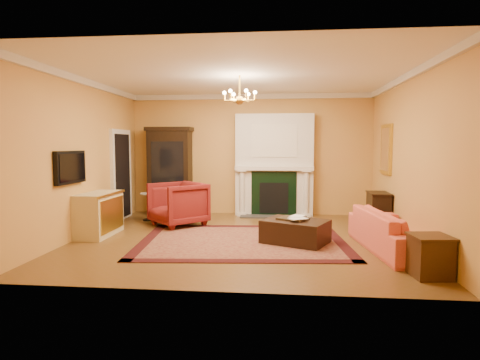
# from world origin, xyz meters

# --- Properties ---
(floor) EXTENTS (6.00, 5.50, 0.02)m
(floor) POSITION_xyz_m (0.00, 0.00, -0.01)
(floor) COLOR brown
(floor) RESTS_ON ground
(ceiling) EXTENTS (6.00, 5.50, 0.02)m
(ceiling) POSITION_xyz_m (0.00, 0.00, 3.01)
(ceiling) COLOR white
(ceiling) RESTS_ON wall_back
(wall_back) EXTENTS (6.00, 0.02, 3.00)m
(wall_back) POSITION_xyz_m (0.00, 2.76, 1.50)
(wall_back) COLOR gold
(wall_back) RESTS_ON floor
(wall_front) EXTENTS (6.00, 0.02, 3.00)m
(wall_front) POSITION_xyz_m (0.00, -2.76, 1.50)
(wall_front) COLOR gold
(wall_front) RESTS_ON floor
(wall_left) EXTENTS (0.02, 5.50, 3.00)m
(wall_left) POSITION_xyz_m (-3.01, 0.00, 1.50)
(wall_left) COLOR gold
(wall_left) RESTS_ON floor
(wall_right) EXTENTS (0.02, 5.50, 3.00)m
(wall_right) POSITION_xyz_m (3.01, 0.00, 1.50)
(wall_right) COLOR gold
(wall_right) RESTS_ON floor
(fireplace) EXTENTS (1.90, 0.70, 2.50)m
(fireplace) POSITION_xyz_m (0.60, 2.57, 1.19)
(fireplace) COLOR silver
(fireplace) RESTS_ON wall_back
(crown_molding) EXTENTS (6.00, 5.50, 0.12)m
(crown_molding) POSITION_xyz_m (0.00, 0.96, 2.94)
(crown_molding) COLOR silver
(crown_molding) RESTS_ON ceiling
(doorway) EXTENTS (0.08, 1.05, 2.10)m
(doorway) POSITION_xyz_m (-2.95, 1.70, 1.05)
(doorway) COLOR silver
(doorway) RESTS_ON wall_left
(tv_panel) EXTENTS (0.09, 0.95, 0.58)m
(tv_panel) POSITION_xyz_m (-2.95, -0.60, 1.35)
(tv_panel) COLOR black
(tv_panel) RESTS_ON wall_left
(gilt_mirror) EXTENTS (0.06, 0.76, 1.05)m
(gilt_mirror) POSITION_xyz_m (2.97, 1.40, 1.65)
(gilt_mirror) COLOR gold
(gilt_mirror) RESTS_ON wall_right
(chandelier) EXTENTS (0.63, 0.55, 0.53)m
(chandelier) POSITION_xyz_m (-0.00, 0.00, 2.61)
(chandelier) COLOR gold
(chandelier) RESTS_ON ceiling
(oriental_rug) EXTENTS (3.90, 3.05, 0.01)m
(oriental_rug) POSITION_xyz_m (0.08, -0.22, 0.01)
(oriental_rug) COLOR #4C1013
(oriental_rug) RESTS_ON floor
(china_cabinet) EXTENTS (1.05, 0.49, 2.09)m
(china_cabinet) POSITION_xyz_m (-2.01, 2.49, 1.05)
(china_cabinet) COLOR black
(china_cabinet) RESTS_ON floor
(wingback_armchair) EXTENTS (1.38, 1.38, 1.04)m
(wingback_armchair) POSITION_xyz_m (-1.45, 1.07, 0.52)
(wingback_armchair) COLOR maroon
(wingback_armchair) RESTS_ON floor
(pedestal_table) EXTENTS (0.36, 0.36, 0.64)m
(pedestal_table) POSITION_xyz_m (-2.28, 1.57, 0.37)
(pedestal_table) COLOR black
(pedestal_table) RESTS_ON floor
(commode) EXTENTS (0.54, 1.12, 0.83)m
(commode) POSITION_xyz_m (-2.73, -0.00, 0.41)
(commode) COLOR #C5B290
(commode) RESTS_ON floor
(coral_sofa) EXTENTS (0.91, 2.30, 0.88)m
(coral_sofa) POSITION_xyz_m (2.63, -0.61, 0.44)
(coral_sofa) COLOR #E74F49
(coral_sofa) RESTS_ON floor
(end_table) EXTENTS (0.51, 0.51, 0.53)m
(end_table) POSITION_xyz_m (2.72, -1.94, 0.27)
(end_table) COLOR #361E0E
(end_table) RESTS_ON floor
(console_table) EXTENTS (0.40, 0.67, 0.74)m
(console_table) POSITION_xyz_m (2.78, 1.12, 0.37)
(console_table) COLOR black
(console_table) RESTS_ON floor
(leather_ottoman) EXTENTS (1.30, 1.16, 0.40)m
(leather_ottoman) POSITION_xyz_m (1.02, -0.26, 0.22)
(leather_ottoman) COLOR black
(leather_ottoman) RESTS_ON oriental_rug
(ottoman_tray) EXTENTS (0.62, 0.58, 0.03)m
(ottoman_tray) POSITION_xyz_m (0.98, -0.22, 0.43)
(ottoman_tray) COLOR black
(ottoman_tray) RESTS_ON leather_ottoman
(book_a) EXTENTS (0.21, 0.12, 0.30)m
(book_a) POSITION_xyz_m (0.96, -0.12, 0.60)
(book_a) COLOR gray
(book_a) RESTS_ON ottoman_tray
(book_b) EXTENTS (0.13, 0.21, 0.31)m
(book_b) POSITION_xyz_m (1.01, -0.28, 0.60)
(book_b) COLOR gray
(book_b) RESTS_ON ottoman_tray
(topiary_left) EXTENTS (0.15, 0.15, 0.40)m
(topiary_left) POSITION_xyz_m (-0.01, 2.53, 1.45)
(topiary_left) COLOR gray
(topiary_left) RESTS_ON fireplace
(topiary_right) EXTENTS (0.18, 0.18, 0.48)m
(topiary_right) POSITION_xyz_m (1.22, 2.53, 1.49)
(topiary_right) COLOR gray
(topiary_right) RESTS_ON fireplace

